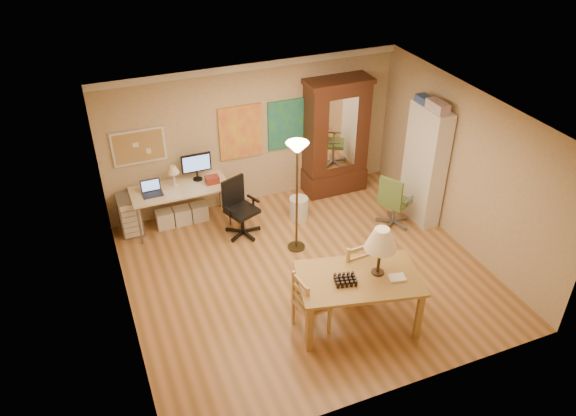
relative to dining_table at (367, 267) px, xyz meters
name	(u,v)px	position (x,y,z in m)	size (l,w,h in m)	color
floor	(307,273)	(-0.30, 1.26, -0.99)	(5.50, 5.50, 0.00)	olive
crown_molding	(252,66)	(-0.30, 3.72, 1.65)	(5.50, 0.08, 0.12)	white
corkboard	(139,147)	(-2.35, 3.73, 0.51)	(0.90, 0.04, 0.62)	tan
art_panel_left	(241,132)	(-0.55, 3.73, 0.46)	(0.80, 0.04, 1.00)	yellow
art_panel_right	(287,124)	(0.35, 3.73, 0.46)	(0.75, 0.04, 0.95)	#226E8A
dining_table	(367,267)	(0.00, 0.00, 0.00)	(1.85, 1.35, 1.56)	olive
ladder_chair_back	(353,270)	(0.11, 0.55, -0.50)	(0.52, 0.50, 1.06)	tan
ladder_chair_left	(309,305)	(-0.77, 0.14, -0.54)	(0.47, 0.49, 0.95)	tan
torchiere_lamp	(297,165)	(-0.20, 1.97, 0.60)	(0.36, 0.36, 1.98)	#42311A
computer_desk	(182,201)	(-1.78, 3.42, -0.52)	(1.68, 0.74, 1.27)	beige
office_chair_black	(241,220)	(-0.93, 2.72, -0.71)	(0.64, 0.64, 1.04)	black
office_chair_green	(393,212)	(1.67, 1.96, -0.72)	(0.63, 0.62, 1.01)	slate
drawer_cart	(130,215)	(-2.70, 3.48, -0.62)	(0.37, 0.44, 0.73)	slate
armoire	(335,144)	(1.24, 3.50, 0.00)	(1.24, 0.59, 2.28)	#3C1E10
bookshelf	(425,165)	(2.25, 2.01, 0.08)	(0.32, 0.86, 2.16)	white
wastebin	(299,208)	(0.19, 2.77, -0.77)	(0.35, 0.35, 0.43)	silver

